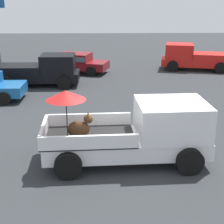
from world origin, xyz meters
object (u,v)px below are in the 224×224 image
Objects in this scene: pickup_truck_red at (193,57)px; parked_sedan_near at (76,62)px; pickup_truck_main at (139,132)px; pickup_truck_far at (41,71)px.

pickup_truck_red reaches higher than parked_sedan_near.
pickup_truck_red is at bearing 66.27° from pickup_truck_main.
pickup_truck_red is 8.32m from parked_sedan_near.
pickup_truck_main reaches higher than pickup_truck_red.
pickup_truck_main is at bearing -64.35° from pickup_truck_far.
parked_sedan_near is (-2.99, 13.13, -0.23)m from pickup_truck_main.
parked_sedan_near is at bearing 63.30° from pickup_truck_far.
pickup_truck_red is 1.10× the size of parked_sedan_near.
pickup_truck_main reaches higher than pickup_truck_far.
pickup_truck_main is 1.01× the size of pickup_truck_red.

